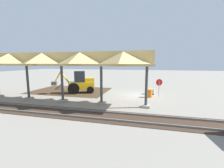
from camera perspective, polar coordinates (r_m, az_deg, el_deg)
The scene contains 9 objects.
ground_plane at distance 18.28m, azimuth 9.76°, elevation -4.23°, with size 120.00×120.00×0.00m, color gray.
dirt_work_zone at distance 21.68m, azimuth -15.44°, elevation -2.43°, with size 10.26×7.00×0.01m, color #42301E.
platform_canopy at distance 16.67m, azimuth -24.83°, elevation 8.41°, with size 21.58×3.20×4.90m.
rail_tracks at distance 10.85m, azimuth 6.68°, elevation -12.81°, with size 60.00×2.58×0.15m.
stop_sign at distance 17.82m, azimuth 17.51°, elevation -0.05°, with size 0.72×0.30×2.04m.
backhoe at distance 19.64m, azimuth -11.98°, elevation 0.33°, with size 5.20×3.21×2.82m.
dirt_mound at distance 23.59m, azimuth -18.80°, elevation -1.73°, with size 3.86×3.86×1.48m, color #42301E.
concrete_pipe at distance 19.08m, azimuth 14.54°, elevation -2.71°, with size 1.07×0.95×0.74m.
traffic_barrel at distance 17.40m, azimuth 14.12°, elevation -3.48°, with size 0.56×0.56×0.90m, color orange.
Camera 1 is at (-1.21, 17.81, 3.93)m, focal length 24.00 mm.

